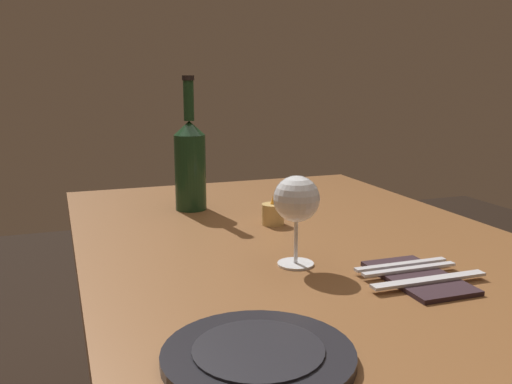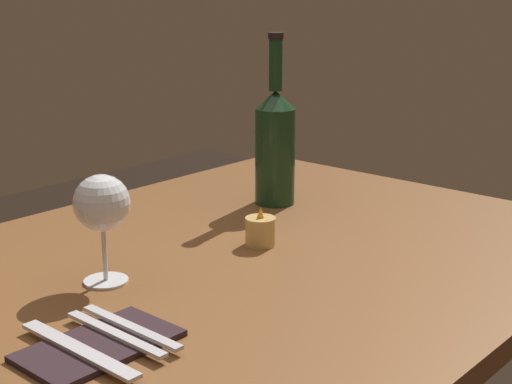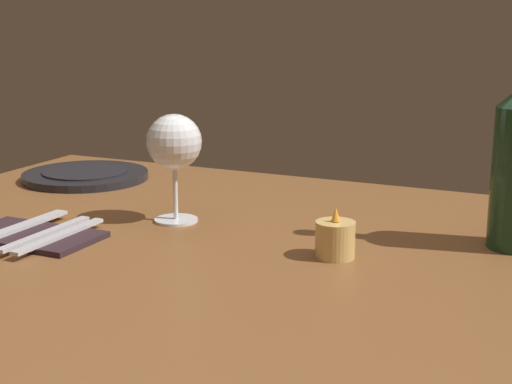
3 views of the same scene
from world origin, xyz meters
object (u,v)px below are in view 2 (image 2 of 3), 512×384
wine_glass_left (102,205)px  votive_candle (260,232)px  fork_inner (115,334)px  table_knife (78,349)px  fork_outer (131,327)px  folded_napkin (99,346)px  wine_bottle (275,144)px

wine_glass_left → votive_candle: wine_glass_left is taller
fork_inner → table_knife: 0.05m
wine_glass_left → table_knife: wine_glass_left is taller
wine_glass_left → fork_outer: wine_glass_left is taller
folded_napkin → table_knife: bearing=0.0°
votive_candle → fork_outer: bearing=15.2°
fork_inner → fork_outer: (-0.02, 0.00, 0.00)m
fork_inner → table_knife: size_ratio=0.86×
votive_candle → folded_napkin: (0.41, 0.10, -0.02)m
wine_bottle → votive_candle: wine_bottle is taller
wine_bottle → wine_glass_left: bearing=9.2°
wine_bottle → folded_napkin: bearing=21.2°
fork_outer → votive_candle: bearing=-164.8°
folded_napkin → fork_inner: (-0.03, 0.00, 0.01)m
folded_napkin → fork_inner: bearing=180.0°
table_knife → fork_outer: bearing=180.0°
votive_candle → wine_glass_left: bearing=-13.1°
wine_bottle → folded_napkin: (0.62, 0.24, -0.12)m
wine_bottle → table_knife: bearing=20.3°
table_knife → wine_glass_left: bearing=-136.0°
wine_glass_left → folded_napkin: (0.14, 0.16, -0.11)m
votive_candle → table_knife: bearing=12.6°
wine_glass_left → wine_bottle: (-0.48, -0.08, 0.00)m
table_knife → wine_bottle: bearing=-159.7°
fork_outer → folded_napkin: bearing=0.0°
wine_glass_left → votive_candle: 0.30m
wine_bottle → votive_candle: (0.21, 0.14, -0.10)m
votive_candle → table_knife: votive_candle is taller
wine_bottle → votive_candle: bearing=34.3°
wine_glass_left → folded_napkin: 0.24m
folded_napkin → wine_bottle: bearing=-158.8°
folded_napkin → table_knife: (0.03, 0.00, 0.01)m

